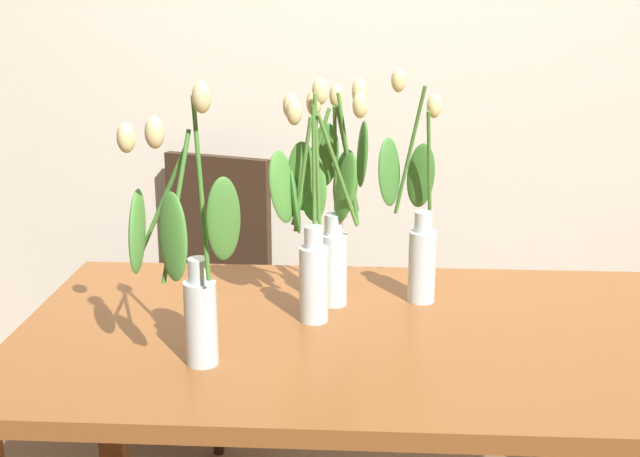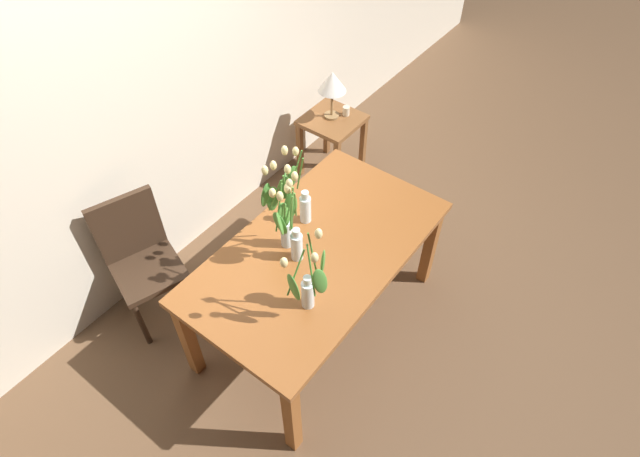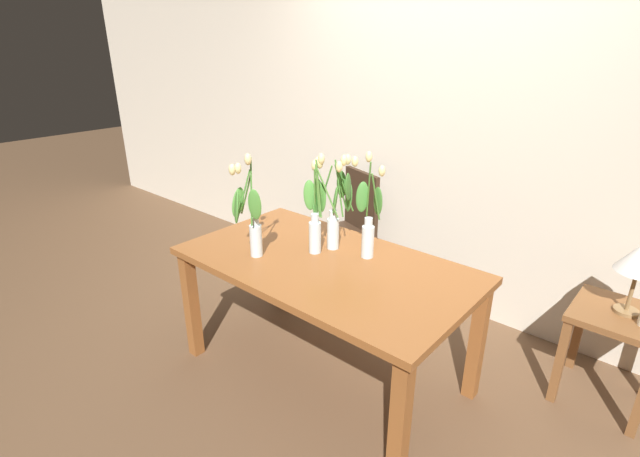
{
  "view_description": "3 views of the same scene",
  "coord_description": "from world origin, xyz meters",
  "px_view_note": "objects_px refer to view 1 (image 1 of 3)",
  "views": [
    {
      "loc": [
        0.0,
        -1.76,
        1.5
      ],
      "look_at": [
        -0.1,
        -0.03,
        0.99
      ],
      "focal_mm": 46.73,
      "sensor_mm": 36.0,
      "label": 1
    },
    {
      "loc": [
        -1.55,
        -1.18,
        3.02
      ],
      "look_at": [
        -0.05,
        -0.05,
        0.99
      ],
      "focal_mm": 29.31,
      "sensor_mm": 36.0,
      "label": 2
    },
    {
      "loc": [
        1.46,
        -1.73,
        1.86
      ],
      "look_at": [
        -0.04,
        -0.0,
        0.92
      ],
      "focal_mm": 26.12,
      "sensor_mm": 36.0,
      "label": 3
    }
  ],
  "objects_px": {
    "tulip_vase_2": "(312,224)",
    "tulip_vase_3": "(188,273)",
    "dining_table": "(363,367)",
    "dining_chair": "(205,275)",
    "tulip_vase_0": "(416,229)",
    "tulip_vase_1": "(332,212)"
  },
  "relations": [
    {
      "from": "tulip_vase_0",
      "to": "dining_chair",
      "type": "bearing_deg",
      "value": 132.81
    },
    {
      "from": "tulip_vase_2",
      "to": "tulip_vase_3",
      "type": "distance_m",
      "value": 0.38
    },
    {
      "from": "tulip_vase_0",
      "to": "tulip_vase_3",
      "type": "bearing_deg",
      "value": -137.81
    },
    {
      "from": "tulip_vase_0",
      "to": "tulip_vase_2",
      "type": "distance_m",
      "value": 0.29
    },
    {
      "from": "dining_table",
      "to": "tulip_vase_3",
      "type": "relative_size",
      "value": 2.71
    },
    {
      "from": "dining_table",
      "to": "tulip_vase_0",
      "type": "bearing_deg",
      "value": 60.24
    },
    {
      "from": "tulip_vase_3",
      "to": "dining_table",
      "type": "bearing_deg",
      "value": 31.18
    },
    {
      "from": "dining_table",
      "to": "tulip_vase_1",
      "type": "height_order",
      "value": "tulip_vase_1"
    },
    {
      "from": "tulip_vase_3",
      "to": "tulip_vase_0",
      "type": "bearing_deg",
      "value": 42.19
    },
    {
      "from": "tulip_vase_1",
      "to": "tulip_vase_2",
      "type": "relative_size",
      "value": 0.98
    },
    {
      "from": "dining_chair",
      "to": "tulip_vase_0",
      "type": "bearing_deg",
      "value": -47.19
    },
    {
      "from": "tulip_vase_1",
      "to": "dining_chair",
      "type": "height_order",
      "value": "tulip_vase_1"
    },
    {
      "from": "tulip_vase_0",
      "to": "tulip_vase_1",
      "type": "xyz_separation_m",
      "value": [
        -0.21,
        -0.03,
        0.05
      ]
    },
    {
      "from": "dining_table",
      "to": "dining_chair",
      "type": "relative_size",
      "value": 1.72
    },
    {
      "from": "tulip_vase_2",
      "to": "dining_chair",
      "type": "relative_size",
      "value": 0.6
    },
    {
      "from": "dining_chair",
      "to": "tulip_vase_3",
      "type": "bearing_deg",
      "value": -79.92
    },
    {
      "from": "tulip_vase_3",
      "to": "dining_chair",
      "type": "distance_m",
      "value": 1.26
    },
    {
      "from": "tulip_vase_0",
      "to": "tulip_vase_1",
      "type": "height_order",
      "value": "tulip_vase_0"
    },
    {
      "from": "tulip_vase_0",
      "to": "dining_chair",
      "type": "height_order",
      "value": "tulip_vase_0"
    },
    {
      "from": "dining_table",
      "to": "tulip_vase_0",
      "type": "height_order",
      "value": "tulip_vase_0"
    },
    {
      "from": "tulip_vase_0",
      "to": "tulip_vase_1",
      "type": "distance_m",
      "value": 0.21
    },
    {
      "from": "dining_table",
      "to": "tulip_vase_1",
      "type": "distance_m",
      "value": 0.38
    }
  ]
}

